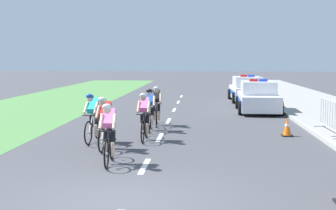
# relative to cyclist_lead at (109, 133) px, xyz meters

# --- Properties ---
(ground_plane) EXTENTS (160.00, 160.00, 0.00)m
(ground_plane) POSITION_rel_cyclist_lead_xyz_m (0.89, -2.95, -0.79)
(ground_plane) COLOR #424247
(sidewalk_slab) EXTENTS (4.90, 60.00, 0.12)m
(sidewalk_slab) POSITION_rel_cyclist_lead_xyz_m (8.47, 11.05, -0.73)
(sidewalk_slab) COLOR gray
(sidewalk_slab) RESTS_ON ground
(kerb_edge) EXTENTS (0.16, 60.00, 0.13)m
(kerb_edge) POSITION_rel_cyclist_lead_xyz_m (6.10, 11.05, -0.72)
(kerb_edge) COLOR #9E9E99
(kerb_edge) RESTS_ON ground
(grass_verge) EXTENTS (7.00, 60.00, 0.01)m
(grass_verge) POSITION_rel_cyclist_lead_xyz_m (-6.62, 11.05, -0.78)
(grass_verge) COLOR #4C7F42
(grass_verge) RESTS_ON ground
(lane_markings_centre) EXTENTS (0.14, 25.60, 0.01)m
(lane_markings_centre) POSITION_rel_cyclist_lead_xyz_m (0.89, 7.86, -0.78)
(lane_markings_centre) COLOR white
(lane_markings_centre) RESTS_ON ground
(cyclist_lead) EXTENTS (0.44, 1.72, 1.56)m
(cyclist_lead) POSITION_rel_cyclist_lead_xyz_m (0.00, 0.00, 0.00)
(cyclist_lead) COLOR black
(cyclist_lead) RESTS_ON ground
(cyclist_second) EXTENTS (0.42, 1.72, 1.56)m
(cyclist_second) POSITION_rel_cyclist_lead_xyz_m (-0.49, 1.83, 0.00)
(cyclist_second) COLOR black
(cyclist_second) RESTS_ON ground
(cyclist_third) EXTENTS (0.44, 1.72, 1.56)m
(cyclist_third) POSITION_rel_cyclist_lead_xyz_m (-1.09, 2.90, 0.00)
(cyclist_third) COLOR black
(cyclist_third) RESTS_ON ground
(cyclist_fourth) EXTENTS (0.42, 1.72, 1.56)m
(cyclist_fourth) POSITION_rel_cyclist_lead_xyz_m (0.46, 3.28, 0.00)
(cyclist_fourth) COLOR black
(cyclist_fourth) RESTS_ON ground
(cyclist_fifth) EXTENTS (0.43, 1.72, 1.56)m
(cyclist_fifth) POSITION_rel_cyclist_lead_xyz_m (0.41, 5.22, 0.00)
(cyclist_fifth) COLOR black
(cyclist_fifth) RESTS_ON ground
(cyclist_sixth) EXTENTS (0.44, 1.72, 1.56)m
(cyclist_sixth) POSITION_rel_cyclist_lead_xyz_m (0.52, 6.54, 0.00)
(cyclist_sixth) COLOR black
(cyclist_sixth) RESTS_ON ground
(police_car_nearest) EXTENTS (2.09, 4.45, 1.59)m
(police_car_nearest) POSITION_rel_cyclist_lead_xyz_m (4.97, 11.34, -0.11)
(police_car_nearest) COLOR silver
(police_car_nearest) RESTS_ON ground
(police_car_second) EXTENTS (2.10, 4.45, 1.59)m
(police_car_second) POSITION_rel_cyclist_lead_xyz_m (4.98, 16.72, -0.11)
(police_car_second) COLOR white
(police_car_second) RESTS_ON ground
(crowd_barrier_rear) EXTENTS (0.51, 2.32, 1.07)m
(crowd_barrier_rear) POSITION_rel_cyclist_lead_xyz_m (6.60, 4.81, -0.14)
(crowd_barrier_rear) COLOR #B7BABF
(crowd_barrier_rear) RESTS_ON sidewalk_slab
(traffic_cone_far) EXTENTS (0.36, 0.36, 0.64)m
(traffic_cone_far) POSITION_rel_cyclist_lead_xyz_m (5.12, 4.43, -0.48)
(traffic_cone_far) COLOR black
(traffic_cone_far) RESTS_ON ground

